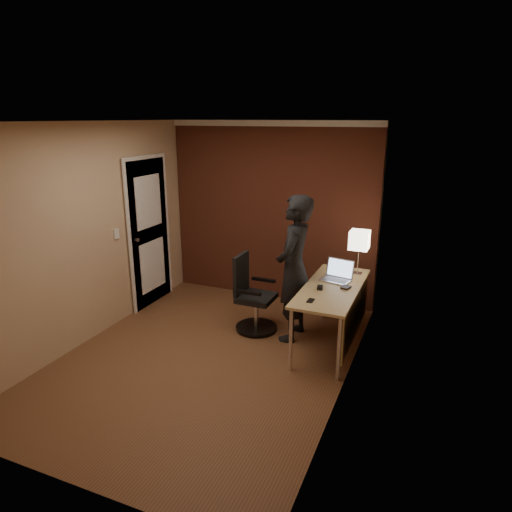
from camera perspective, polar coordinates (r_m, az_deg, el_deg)
name	(u,v)px	position (r m, az deg, el deg)	size (l,w,h in m)	color
room	(241,208)	(6.14, -1.84, 5.99)	(4.00, 4.00, 4.00)	brown
desk	(338,298)	(5.20, 10.24, -5.18)	(0.60, 1.50, 0.73)	#DABC7D
desk_lamp	(359,241)	(5.50, 12.79, 1.89)	(0.22, 0.22, 0.54)	silver
laptop	(338,274)	(5.37, 10.18, -2.27)	(0.38, 0.32, 0.23)	silver
mouse	(320,288)	(5.06, 8.00, -3.94)	(0.06, 0.10, 0.03)	black
phone	(311,301)	(4.73, 6.83, -5.56)	(0.06, 0.12, 0.01)	black
wallet	(346,287)	(5.13, 11.17, -3.87)	(0.09, 0.11, 0.02)	black
office_chair	(252,298)	(5.61, -0.53, -5.28)	(0.51, 0.52, 0.94)	black
person	(294,269)	(5.28, 4.76, -1.61)	(0.63, 0.41, 1.72)	black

